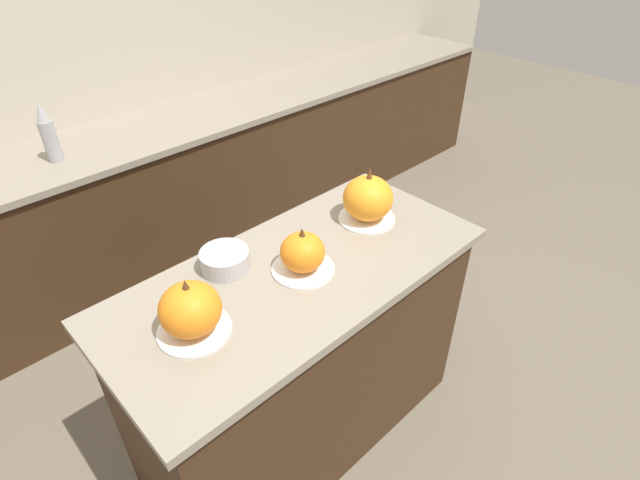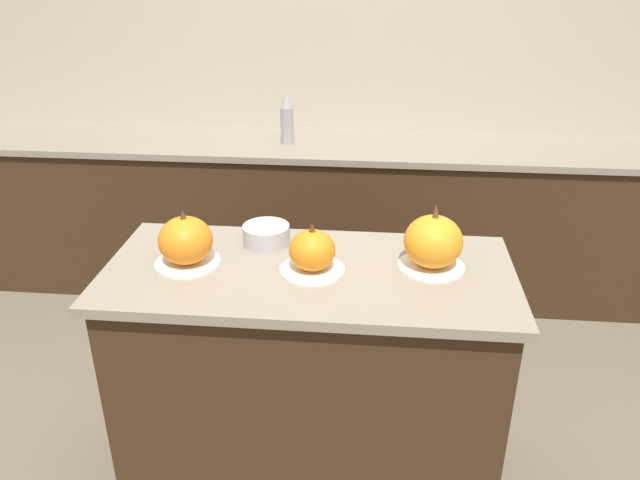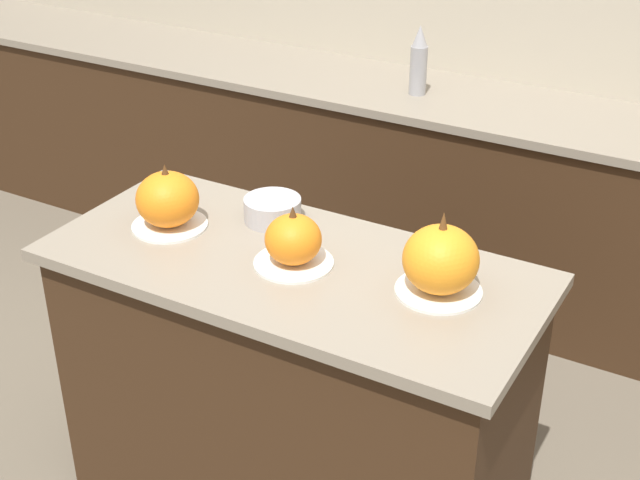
# 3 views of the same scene
# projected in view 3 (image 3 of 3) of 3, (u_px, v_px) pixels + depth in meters

# --- Properties ---
(kitchen_island) EXTENTS (1.38, 0.63, 0.90)m
(kitchen_island) POSITION_uv_depth(u_px,v_px,m) (293.00, 393.00, 2.63)
(kitchen_island) COLOR #382314
(kitchen_island) RESTS_ON ground_plane
(back_counter) EXTENTS (6.00, 0.60, 0.89)m
(back_counter) POSITION_uv_depth(u_px,v_px,m) (476.00, 202.00, 3.77)
(back_counter) COLOR #382314
(back_counter) RESTS_ON ground_plane
(pumpkin_cake_left) EXTENTS (0.22, 0.22, 0.20)m
(pumpkin_cake_left) POSITION_uv_depth(u_px,v_px,m) (167.00, 201.00, 2.56)
(pumpkin_cake_left) COLOR white
(pumpkin_cake_left) RESTS_ON kitchen_island
(pumpkin_cake_center) EXTENTS (0.22, 0.22, 0.17)m
(pumpkin_cake_center) POSITION_uv_depth(u_px,v_px,m) (293.00, 242.00, 2.37)
(pumpkin_cake_center) COLOR white
(pumpkin_cake_center) RESTS_ON kitchen_island
(pumpkin_cake_right) EXTENTS (0.22, 0.22, 0.23)m
(pumpkin_cake_right) POSITION_uv_depth(u_px,v_px,m) (441.00, 261.00, 2.24)
(pumpkin_cake_right) COLOR white
(pumpkin_cake_right) RESTS_ON kitchen_island
(bottle_tall) EXTENTS (0.07, 0.07, 0.28)m
(bottle_tall) POSITION_uv_depth(u_px,v_px,m) (419.00, 61.00, 3.59)
(bottle_tall) COLOR #99999E
(bottle_tall) RESTS_ON back_counter
(mixing_bowl) EXTENTS (0.17, 0.17, 0.07)m
(mixing_bowl) POSITION_uv_depth(u_px,v_px,m) (273.00, 210.00, 2.62)
(mixing_bowl) COLOR #ADADB2
(mixing_bowl) RESTS_ON kitchen_island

